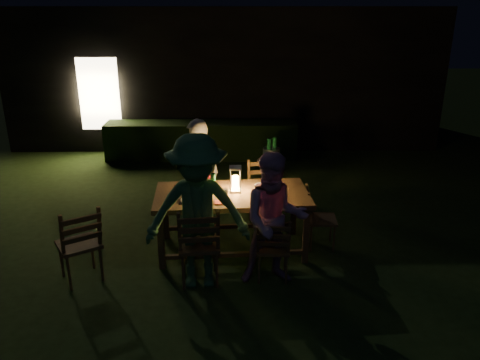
{
  "coord_description": "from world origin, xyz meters",
  "views": [
    {
      "loc": [
        0.22,
        -6.34,
        3.17
      ],
      "look_at": [
        0.3,
        -0.31,
        0.94
      ],
      "focal_mm": 35.0,
      "sensor_mm": 36.0,
      "label": 1
    }
  ],
  "objects_px": {
    "person_opp_right": "(275,220)",
    "chair_near_right": "(273,259)",
    "person_house_side": "(198,174)",
    "dining_table": "(232,199)",
    "chair_far_right": "(264,206)",
    "chair_end": "(320,228)",
    "person_opp_left": "(198,213)",
    "ice_bucket": "(271,154)",
    "chair_far_left": "(199,209)",
    "side_table": "(271,165)",
    "chair_near_left": "(199,258)",
    "bottle_bucket_b": "(274,151)",
    "bottle_table": "(213,184)",
    "bottle_bucket_a": "(269,152)",
    "lantern": "(235,181)",
    "chair_spare": "(81,257)"
  },
  "relations": [
    {
      "from": "person_house_side",
      "to": "side_table",
      "type": "height_order",
      "value": "person_house_side"
    },
    {
      "from": "bottle_bucket_b",
      "to": "lantern",
      "type": "bearing_deg",
      "value": -109.26
    },
    {
      "from": "person_opp_right",
      "to": "ice_bucket",
      "type": "height_order",
      "value": "person_opp_right"
    },
    {
      "from": "side_table",
      "to": "ice_bucket",
      "type": "bearing_deg",
      "value": 0.0
    },
    {
      "from": "chair_end",
      "to": "person_opp_left",
      "type": "height_order",
      "value": "person_opp_left"
    },
    {
      "from": "dining_table",
      "to": "chair_far_right",
      "type": "xyz_separation_m",
      "value": [
        0.49,
        0.81,
        -0.45
      ]
    },
    {
      "from": "lantern",
      "to": "dining_table",
      "type": "bearing_deg",
      "value": -131.1
    },
    {
      "from": "person_house_side",
      "to": "person_opp_right",
      "type": "relative_size",
      "value": 1.03
    },
    {
      "from": "person_opp_right",
      "to": "chair_near_right",
      "type": "bearing_deg",
      "value": 92.63
    },
    {
      "from": "person_opp_left",
      "to": "bottle_bucket_b",
      "type": "distance_m",
      "value": 3.07
    },
    {
      "from": "chair_far_right",
      "to": "chair_near_right",
      "type": "bearing_deg",
      "value": 79.75
    },
    {
      "from": "chair_spare",
      "to": "lantern",
      "type": "height_order",
      "value": "lantern"
    },
    {
      "from": "dining_table",
      "to": "chair_far_right",
      "type": "height_order",
      "value": "chair_far_right"
    },
    {
      "from": "dining_table",
      "to": "chair_end",
      "type": "relative_size",
      "value": 2.32
    },
    {
      "from": "side_table",
      "to": "bottle_bucket_a",
      "type": "xyz_separation_m",
      "value": [
        -0.05,
        -0.04,
        0.24
      ]
    },
    {
      "from": "person_opp_right",
      "to": "person_opp_left",
      "type": "distance_m",
      "value": 0.91
    },
    {
      "from": "chair_far_left",
      "to": "ice_bucket",
      "type": "distance_m",
      "value": 1.77
    },
    {
      "from": "chair_near_left",
      "to": "ice_bucket",
      "type": "bearing_deg",
      "value": 62.79
    },
    {
      "from": "chair_end",
      "to": "person_opp_left",
      "type": "bearing_deg",
      "value": -56.28
    },
    {
      "from": "chair_end",
      "to": "ice_bucket",
      "type": "distance_m",
      "value": 2.02
    },
    {
      "from": "chair_end",
      "to": "bottle_bucket_b",
      "type": "xyz_separation_m",
      "value": [
        -0.5,
        1.92,
        0.56
      ]
    },
    {
      "from": "bottle_bucket_a",
      "to": "person_opp_left",
      "type": "bearing_deg",
      "value": -110.22
    },
    {
      "from": "chair_near_left",
      "to": "chair_near_right",
      "type": "distance_m",
      "value": 0.9
    },
    {
      "from": "side_table",
      "to": "chair_end",
      "type": "bearing_deg",
      "value": -73.74
    },
    {
      "from": "chair_end",
      "to": "chair_spare",
      "type": "height_order",
      "value": "chair_spare"
    },
    {
      "from": "person_house_side",
      "to": "person_opp_right",
      "type": "height_order",
      "value": "person_house_side"
    },
    {
      "from": "chair_end",
      "to": "bottle_bucket_b",
      "type": "relative_size",
      "value": 2.84
    },
    {
      "from": "ice_bucket",
      "to": "bottle_bucket_b",
      "type": "height_order",
      "value": "bottle_bucket_b"
    },
    {
      "from": "person_opp_right",
      "to": "bottle_table",
      "type": "distance_m",
      "value": 1.09
    },
    {
      "from": "chair_end",
      "to": "person_house_side",
      "type": "bearing_deg",
      "value": -108.28
    },
    {
      "from": "chair_far_right",
      "to": "chair_end",
      "type": "height_order",
      "value": "chair_far_right"
    },
    {
      "from": "lantern",
      "to": "side_table",
      "type": "distance_m",
      "value": 2.06
    },
    {
      "from": "chair_near_right",
      "to": "chair_spare",
      "type": "xyz_separation_m",
      "value": [
        -2.34,
        -0.01,
        0.05
      ]
    },
    {
      "from": "bottle_table",
      "to": "side_table",
      "type": "relative_size",
      "value": 0.42
    },
    {
      "from": "ice_bucket",
      "to": "chair_far_left",
      "type": "bearing_deg",
      "value": -133.82
    },
    {
      "from": "dining_table",
      "to": "person_opp_right",
      "type": "xyz_separation_m",
      "value": [
        0.5,
        -0.79,
        0.05
      ]
    },
    {
      "from": "person_house_side",
      "to": "bottle_bucket_b",
      "type": "xyz_separation_m",
      "value": [
        1.23,
        1.22,
        -0.01
      ]
    },
    {
      "from": "person_opp_right",
      "to": "dining_table",
      "type": "bearing_deg",
      "value": 118.76
    },
    {
      "from": "chair_far_left",
      "to": "chair_spare",
      "type": "relative_size",
      "value": 0.92
    },
    {
      "from": "side_table",
      "to": "chair_near_left",
      "type": "bearing_deg",
      "value": -111.22
    },
    {
      "from": "side_table",
      "to": "chair_far_left",
      "type": "bearing_deg",
      "value": -133.82
    },
    {
      "from": "chair_end",
      "to": "person_opp_right",
      "type": "height_order",
      "value": "person_opp_right"
    },
    {
      "from": "chair_near_right",
      "to": "bottle_table",
      "type": "distance_m",
      "value": 1.26
    },
    {
      "from": "chair_near_left",
      "to": "person_house_side",
      "type": "bearing_deg",
      "value": 87.94
    },
    {
      "from": "chair_near_left",
      "to": "bottle_bucket_b",
      "type": "height_order",
      "value": "chair_near_left"
    },
    {
      "from": "person_opp_right",
      "to": "chair_far_left",
      "type": "bearing_deg",
      "value": 119.51
    },
    {
      "from": "dining_table",
      "to": "chair_far_left",
      "type": "relative_size",
      "value": 2.18
    },
    {
      "from": "chair_far_right",
      "to": "person_opp_left",
      "type": "relative_size",
      "value": 0.55
    },
    {
      "from": "lantern",
      "to": "ice_bucket",
      "type": "xyz_separation_m",
      "value": [
        0.63,
        1.91,
        -0.23
      ]
    },
    {
      "from": "bottle_bucket_a",
      "to": "chair_near_right",
      "type": "bearing_deg",
      "value": -92.81
    }
  ]
}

